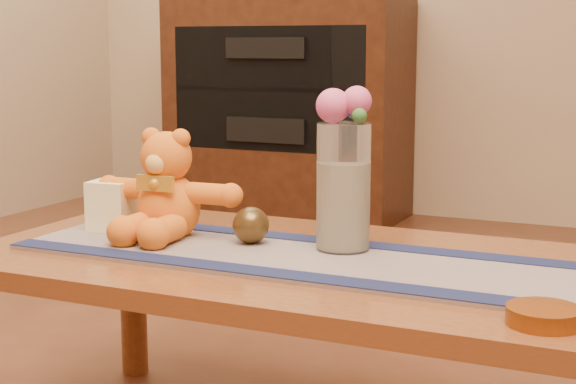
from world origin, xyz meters
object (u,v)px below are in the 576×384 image
at_px(glass_vase, 343,187).
at_px(bronze_ball, 251,225).
at_px(teddy_bear, 168,185).
at_px(pillar_candle, 113,205).
at_px(amber_dish, 544,316).

height_order(glass_vase, bronze_ball, glass_vase).
relative_size(teddy_bear, glass_vase, 1.27).
bearing_deg(teddy_bear, pillar_candle, 177.29).
bearing_deg(glass_vase, pillar_candle, -176.65).
relative_size(glass_vase, amber_dish, 2.24).
bearing_deg(amber_dish, bronze_ball, 156.95).
distance_m(pillar_candle, glass_vase, 0.55).
bearing_deg(amber_dish, teddy_bear, 162.12).
height_order(bronze_ball, amber_dish, bronze_ball).
bearing_deg(amber_dish, glass_vase, 145.77).
bearing_deg(glass_vase, teddy_bear, -175.48).
bearing_deg(glass_vase, bronze_ball, -171.14).
xyz_separation_m(pillar_candle, bronze_ball, (0.35, 0.00, -0.02)).
bearing_deg(glass_vase, amber_dish, -34.23).
distance_m(pillar_candle, bronze_ball, 0.35).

